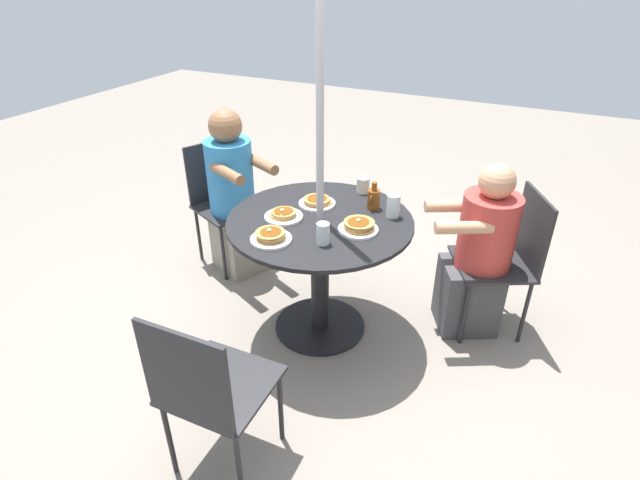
{
  "coord_description": "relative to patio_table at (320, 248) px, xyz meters",
  "views": [
    {
      "loc": [
        2.21,
        1.07,
        2.05
      ],
      "look_at": [
        0.0,
        0.0,
        0.63
      ],
      "focal_mm": 28.0,
      "sensor_mm": 36.0,
      "label": 1
    }
  ],
  "objects": [
    {
      "name": "patio_chair_east",
      "position": [
        1.1,
        0.03,
        -0.06
      ],
      "size": [
        0.43,
        0.43,
        0.89
      ],
      "rotation": [
        0.0,
        0.0,
        -4.69
      ],
      "color": "#232326",
      "rests_on": "ground"
    },
    {
      "name": "syrup_bottle",
      "position": [
        -0.26,
        0.22,
        0.25
      ],
      "size": [
        0.1,
        0.07,
        0.16
      ],
      "color": "brown",
      "rests_on": "patio_table"
    },
    {
      "name": "drinking_glass_a",
      "position": [
        0.23,
        0.13,
        0.24
      ],
      "size": [
        0.07,
        0.07,
        0.11
      ],
      "primitive_type": "cylinder",
      "color": "silver",
      "rests_on": "patio_table"
    },
    {
      "name": "diner_north",
      "position": [
        -0.38,
        -0.85,
        -0.03
      ],
      "size": [
        0.48,
        0.56,
        1.18
      ],
      "rotation": [
        0.0,
        0.0,
        -0.42
      ],
      "color": "gray",
      "rests_on": "ground"
    },
    {
      "name": "pancake_plate_c",
      "position": [
        0.03,
        0.24,
        0.21
      ],
      "size": [
        0.22,
        0.22,
        0.07
      ],
      "color": "white",
      "rests_on": "patio_table"
    },
    {
      "name": "umbrella_pole",
      "position": [
        0.0,
        0.0,
        0.61
      ],
      "size": [
        0.04,
        0.04,
        2.37
      ],
      "primitive_type": "cylinder",
      "color": "#ADADB2",
      "rests_on": "ground"
    },
    {
      "name": "diner_south",
      "position": [
        -0.43,
        0.83,
        -0.08
      ],
      "size": [
        0.5,
        0.56,
        1.08
      ],
      "rotation": [
        0.0,
        0.0,
        -2.66
      ],
      "color": "#3D3D42",
      "rests_on": "ground"
    },
    {
      "name": "pancake_plate_d",
      "position": [
        -0.16,
        -0.09,
        0.2
      ],
      "size": [
        0.22,
        0.22,
        0.05
      ],
      "color": "white",
      "rests_on": "patio_table"
    },
    {
      "name": "patio_chair_north",
      "position": [
        -0.45,
        -1.01,
        -0.06
      ],
      "size": [
        0.55,
        0.55,
        0.89
      ],
      "rotation": [
        0.0,
        0.0,
        -0.42
      ],
      "color": "#232326",
      "rests_on": "ground"
    },
    {
      "name": "pancake_plate_b",
      "position": [
        0.33,
        -0.12,
        0.21
      ],
      "size": [
        0.22,
        0.22,
        0.06
      ],
      "color": "white",
      "rests_on": "patio_table"
    },
    {
      "name": "patio_chair_south",
      "position": [
        -0.51,
        0.98,
        -0.06
      ],
      "size": [
        0.56,
        0.56,
        0.89
      ],
      "rotation": [
        0.0,
        0.0,
        -2.66
      ],
      "color": "#232326",
      "rests_on": "ground"
    },
    {
      "name": "ground_plane",
      "position": [
        0.0,
        0.0,
        -0.58
      ],
      "size": [
        12.0,
        12.0,
        0.0
      ],
      "primitive_type": "plane",
      "color": "gray"
    },
    {
      "name": "drinking_glass_b",
      "position": [
        -0.21,
        0.35,
        0.25
      ],
      "size": [
        0.08,
        0.08,
        0.13
      ],
      "primitive_type": "cylinder",
      "color": "silver",
      "rests_on": "patio_table"
    },
    {
      "name": "coffee_cup",
      "position": [
        -0.44,
        0.08,
        0.23
      ],
      "size": [
        0.08,
        0.08,
        0.1
      ],
      "color": "beige",
      "rests_on": "patio_table"
    },
    {
      "name": "pancake_plate_a",
      "position": [
        0.08,
        -0.19,
        0.2
      ],
      "size": [
        0.22,
        0.22,
        0.05
      ],
      "color": "white",
      "rests_on": "patio_table"
    },
    {
      "name": "patio_table",
      "position": [
        0.0,
        0.0,
        0.0
      ],
      "size": [
        1.04,
        1.04,
        0.76
      ],
      "color": "black",
      "rests_on": "ground"
    }
  ]
}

